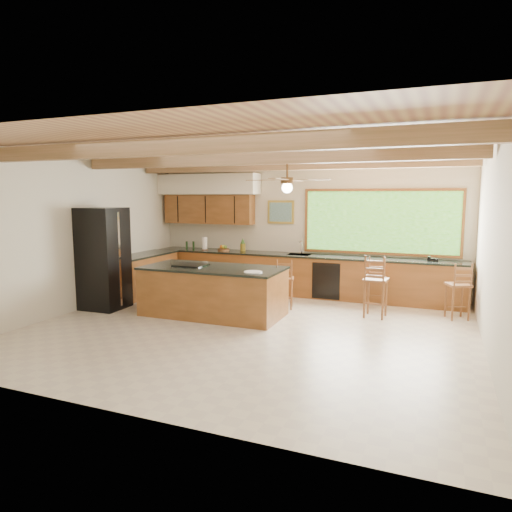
% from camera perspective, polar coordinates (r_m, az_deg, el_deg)
% --- Properties ---
extents(ground, '(7.20, 7.20, 0.00)m').
position_cam_1_polar(ground, '(7.77, -0.97, -9.12)').
color(ground, '#C0B39F').
rests_on(ground, ground).
extents(room_shell, '(7.27, 6.54, 3.02)m').
position_cam_1_polar(room_shell, '(8.11, -0.29, 7.45)').
color(room_shell, beige).
rests_on(room_shell, ground).
extents(counter_run, '(7.12, 3.10, 1.23)m').
position_cam_1_polar(counter_run, '(10.24, 0.36, -2.37)').
color(counter_run, brown).
rests_on(counter_run, ground).
extents(island, '(2.63, 1.26, 0.93)m').
position_cam_1_polar(island, '(8.59, -5.39, -4.37)').
color(island, brown).
rests_on(island, ground).
extents(refrigerator, '(0.81, 0.79, 2.00)m').
position_cam_1_polar(refrigerator, '(9.48, -18.52, -0.29)').
color(refrigerator, black).
rests_on(refrigerator, ground).
extents(bar_stool_a, '(0.44, 0.44, 0.99)m').
position_cam_1_polar(bar_stool_a, '(9.00, 3.49, -2.97)').
color(bar_stool_a, brown).
rests_on(bar_stool_a, ground).
extents(bar_stool_b, '(0.44, 0.44, 1.16)m').
position_cam_1_polar(bar_stool_b, '(8.59, 14.71, -3.04)').
color(bar_stool_b, brown).
rests_on(bar_stool_b, ground).
extents(bar_stool_c, '(0.49, 0.49, 1.05)m').
position_cam_1_polar(bar_stool_c, '(8.97, 23.97, -3.44)').
color(bar_stool_c, brown).
rests_on(bar_stool_c, ground).
extents(bar_stool_d, '(0.42, 0.42, 1.04)m').
position_cam_1_polar(bar_stool_d, '(9.45, 14.79, -2.54)').
color(bar_stool_d, brown).
rests_on(bar_stool_d, ground).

